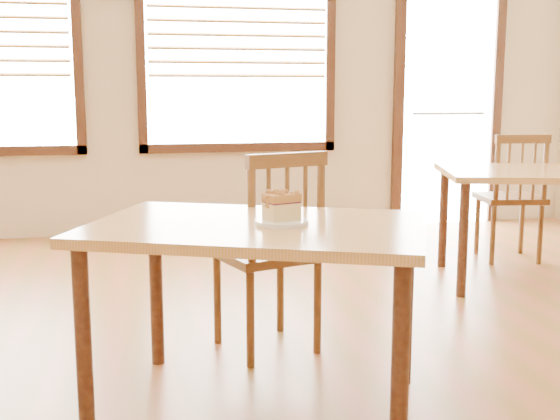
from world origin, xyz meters
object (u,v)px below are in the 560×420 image
object	(u,v)px
cafe_chair_main	(271,250)
cafe_table_main	(258,247)
cafe_table_second	(548,183)
cafe_chair_second	(512,196)
plate	(282,222)
cake_slice	(281,205)

from	to	relation	value
cafe_chair_main	cafe_table_main	bearing A→B (deg)	56.67
cafe_table_second	cafe_chair_second	size ratio (longest dim) A/B	1.59
plate	cafe_table_main	bearing A→B (deg)	156.12
plate	cafe_table_second	bearing A→B (deg)	36.16
cafe_table_main	cafe_chair_main	xyz separation A→B (m)	(0.16, 0.60, -0.16)
cafe_table_main	cake_slice	bearing A→B (deg)	-0.46
cafe_table_main	plate	bearing A→B (deg)	-0.89
cafe_chair_main	plate	distance (m)	0.69
plate	cake_slice	world-z (taller)	cake_slice
cafe_chair_main	cafe_chair_second	world-z (taller)	cafe_chair_main
cafe_chair_main	cake_slice	size ratio (longest dim) A/B	6.72
cafe_table_main	cafe_chair_main	size ratio (longest dim) A/B	1.51
plate	cake_slice	distance (m)	0.07
cafe_chair_main	cake_slice	xyz separation A→B (m)	(-0.08, -0.64, 0.32)
cafe_chair_second	cake_slice	size ratio (longest dim) A/B	6.52
cafe_chair_second	plate	world-z (taller)	cafe_chair_second
cafe_chair_second	cake_slice	bearing A→B (deg)	53.16
cafe_table_second	cafe_chair_main	bearing A→B (deg)	-140.96
cafe_table_main	cafe_chair_second	xyz separation A→B (m)	(2.26, 2.09, -0.17)
cafe_table_main	plate	distance (m)	0.14
cafe_table_second	cake_slice	bearing A→B (deg)	-128.52
cafe_table_main	cafe_chair_main	distance (m)	0.64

